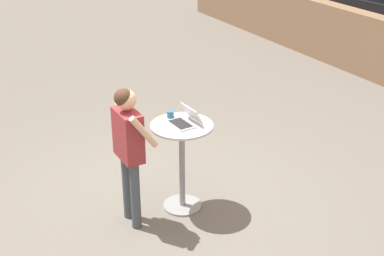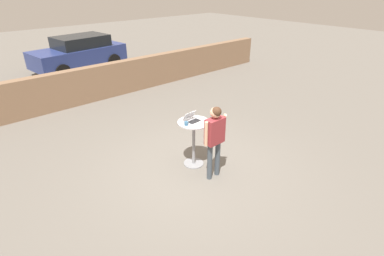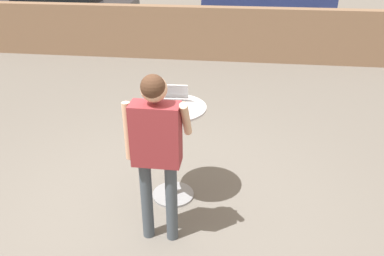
# 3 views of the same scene
# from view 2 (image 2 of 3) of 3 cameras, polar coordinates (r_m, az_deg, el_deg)

# --- Properties ---
(ground_plane) EXTENTS (50.00, 50.00, 0.00)m
(ground_plane) POSITION_cam_2_polar(r_m,az_deg,el_deg) (6.90, 0.71, -7.89)
(ground_plane) COLOR slate
(pavement_kerb) EXTENTS (17.37, 0.35, 1.22)m
(pavement_kerb) POSITION_cam_2_polar(r_m,az_deg,el_deg) (11.08, -19.36, 7.73)
(pavement_kerb) COLOR #84664C
(pavement_kerb) RESTS_ON ground_plane
(cafe_table) EXTENTS (0.72, 0.72, 1.09)m
(cafe_table) POSITION_cam_2_polar(r_m,az_deg,el_deg) (6.73, 0.32, -1.69)
(cafe_table) COLOR gray
(cafe_table) RESTS_ON ground_plane
(laptop) EXTENTS (0.35, 0.33, 0.20)m
(laptop) POSITION_cam_2_polar(r_m,az_deg,el_deg) (6.57, 0.08, 1.66)
(laptop) COLOR silver
(laptop) RESTS_ON cafe_table
(coffee_mug) EXTENTS (0.11, 0.08, 0.08)m
(coffee_mug) POSITION_cam_2_polar(r_m,az_deg,el_deg) (6.39, -1.11, 0.88)
(coffee_mug) COLOR #336084
(coffee_mug) RESTS_ON cafe_table
(standing_person) EXTENTS (0.56, 0.36, 1.66)m
(standing_person) POSITION_cam_2_polar(r_m,az_deg,el_deg) (6.16, 4.34, -1.11)
(standing_person) COLOR #424C56
(standing_person) RESTS_ON ground_plane
(parked_car_near_street) EXTENTS (4.34, 2.28, 1.56)m
(parked_car_near_street) POSITION_cam_2_polar(r_m,az_deg,el_deg) (15.32, -20.66, 13.26)
(parked_car_near_street) COLOR navy
(parked_car_near_street) RESTS_ON ground_plane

